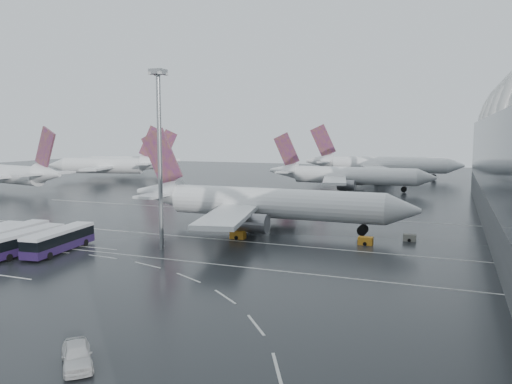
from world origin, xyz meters
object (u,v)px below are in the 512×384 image
(van_curve_b, at_px, (77,355))
(airliner_gate_b, at_px, (346,176))
(airliner_main, at_px, (260,203))
(gse_cart_belly_c, at_px, (238,235))
(airliner_gate_c, at_px, (380,165))
(gse_cart_belly_d, at_px, (410,238))
(floodlight_mast, at_px, (159,138))
(gse_cart_belly_a, at_px, (366,241))
(jet_remote_west, at_px, (15,175))
(bus_row_near_c, at_px, (24,241))
(bus_row_near_d, at_px, (59,240))
(bus_row_near_b, at_px, (10,237))
(jet_remote_far, at_px, (131,163))
(jet_remote_mid, at_px, (111,166))

(van_curve_b, bearing_deg, airliner_gate_b, 48.29)
(airliner_main, bearing_deg, gse_cart_belly_c, -91.78)
(airliner_gate_c, distance_m, gse_cart_belly_d, 110.96)
(airliner_gate_b, xyz_separation_m, airliner_gate_c, (4.43, 42.37, 0.80))
(airliner_gate_c, bearing_deg, floodlight_mast, -104.49)
(airliner_main, xyz_separation_m, gse_cart_belly_c, (-0.27, -9.46, -3.87))
(gse_cart_belly_a, distance_m, gse_cart_belly_c, 20.24)
(van_curve_b, relative_size, floodlight_mast, 0.20)
(jet_remote_west, relative_size, gse_cart_belly_c, 18.15)
(gse_cart_belly_d, bearing_deg, bus_row_near_c, -150.43)
(jet_remote_west, distance_m, bus_row_near_d, 86.01)
(airliner_main, height_order, bus_row_near_b, airliner_main)
(jet_remote_far, height_order, gse_cart_belly_c, jet_remote_far)
(jet_remote_mid, bearing_deg, airliner_main, 125.13)
(jet_remote_mid, xyz_separation_m, jet_remote_far, (-6.62, 22.15, -0.29))
(bus_row_near_b, xyz_separation_m, bus_row_near_d, (7.68, 1.63, -0.04))
(bus_row_near_d, relative_size, van_curve_b, 2.63)
(airliner_gate_c, distance_m, jet_remote_far, 100.36)
(jet_remote_west, xyz_separation_m, floodlight_mast, (79.39, -47.77, 11.45))
(bus_row_near_d, bearing_deg, gse_cart_belly_c, -56.04)
(airliner_main, relative_size, bus_row_near_d, 3.91)
(airliner_gate_b, distance_m, floodlight_mast, 87.57)
(bus_row_near_c, relative_size, van_curve_b, 2.56)
(gse_cart_belly_a, xyz_separation_m, gse_cart_belly_d, (6.08, 5.27, -0.07))
(airliner_gate_b, relative_size, bus_row_near_b, 3.58)
(gse_cart_belly_a, bearing_deg, airliner_main, 161.84)
(airliner_gate_b, bearing_deg, gse_cart_belly_c, -91.89)
(airliner_main, distance_m, jet_remote_mid, 110.02)
(floodlight_mast, height_order, gse_cart_belly_a, floodlight_mast)
(gse_cart_belly_d, bearing_deg, bus_row_near_b, -152.96)
(floodlight_mast, height_order, gse_cart_belly_c, floodlight_mast)
(floodlight_mast, bearing_deg, gse_cart_belly_a, 27.10)
(gse_cart_belly_c, bearing_deg, bus_row_near_b, -145.32)
(airliner_gate_c, distance_m, jet_remote_mid, 100.17)
(jet_remote_west, distance_m, gse_cart_belly_d, 116.52)
(van_curve_b, bearing_deg, jet_remote_mid, 82.93)
(jet_remote_far, xyz_separation_m, floodlight_mast, (84.48, -111.86, 11.52))
(bus_row_near_c, bearing_deg, van_curve_b, -130.71)
(floodlight_mast, height_order, gse_cart_belly_d, floodlight_mast)
(airliner_main, distance_m, jet_remote_west, 91.25)
(airliner_gate_b, bearing_deg, gse_cart_belly_a, -76.32)
(airliner_gate_c, relative_size, gse_cart_belly_c, 24.06)
(bus_row_near_d, bearing_deg, jet_remote_mid, 26.80)
(gse_cart_belly_a, bearing_deg, bus_row_near_b, -155.04)
(jet_remote_mid, bearing_deg, van_curve_b, 110.69)
(bus_row_near_b, bearing_deg, gse_cart_belly_a, -70.95)
(airliner_gate_c, bearing_deg, jet_remote_west, -147.36)
(gse_cart_belly_c, bearing_deg, airliner_main, 88.35)
(airliner_gate_c, relative_size, jet_remote_west, 1.33)
(bus_row_near_c, relative_size, gse_cart_belly_d, 6.71)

